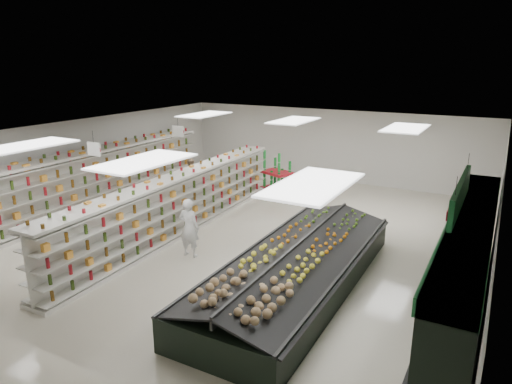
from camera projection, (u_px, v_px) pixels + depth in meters
The scene contains 15 objects.
floor at pixel (239, 236), 14.27m from camera, with size 16.00×16.00×0.00m, color beige.
ceiling at pixel (238, 135), 13.38m from camera, with size 14.00×16.00×0.02m, color white.
wall_back at pixel (330, 145), 20.55m from camera, with size 14.00×0.02×3.20m, color silver.
wall_left at pixel (78, 163), 17.08m from camera, with size 0.02×16.00×3.20m, color silver.
wall_right at pixel (496, 226), 10.58m from camera, with size 0.02×16.00×3.20m, color silver.
produce_wall_case at pixel (466, 260), 9.63m from camera, with size 0.93×8.00×2.20m.
aisle_sign_near at pixel (94, 149), 13.59m from camera, with size 0.52×0.06×0.75m.
aisle_sign_far at pixel (178, 131), 16.95m from camera, with size 0.52×0.06×0.75m.
hortifruti_banner at pixel (460, 194), 9.37m from camera, with size 0.12×3.20×0.95m.
gondola_left at pixel (80, 186), 16.13m from camera, with size 1.13×12.71×2.20m.
gondola_center at pixel (179, 207), 14.36m from camera, with size 1.24×10.88×1.88m.
produce_island at pixel (296, 267), 10.99m from camera, with size 2.75×7.44×1.11m.
soda_endcap at pixel (277, 174), 18.81m from camera, with size 1.46×1.24×1.59m.
shopper_main at pixel (189, 228), 12.62m from camera, with size 0.61×0.40×1.68m, color silver.
shopper_background at pixel (192, 177), 18.42m from camera, with size 0.74×0.46×1.52m, color tan.
Camera 1 is at (6.92, -11.40, 5.31)m, focal length 32.00 mm.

